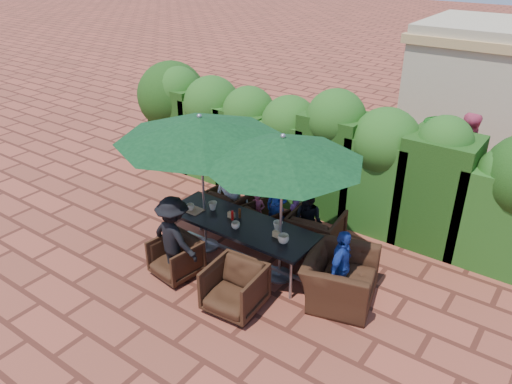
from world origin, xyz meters
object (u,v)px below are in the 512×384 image
Objects in this scene: umbrella_right at (283,150)px; chair_far_mid at (265,220)px; chair_near_left at (176,256)px; chair_near_right at (234,286)px; chair_end_right at (340,271)px; chair_far_right at (316,231)px; chair_far_left at (231,204)px; dining_table at (240,226)px; umbrella_left at (200,129)px.

umbrella_right is 2.22m from chair_far_mid.
umbrella_right is 2.50m from chair_near_left.
umbrella_right reaches higher than chair_near_left.
chair_near_right is 0.70× the size of chair_end_right.
chair_far_mid is at bearing 81.88° from chair_near_left.
chair_far_right is 1.28m from chair_end_right.
chair_near_right is at bearing 3.47° from chair_near_left.
chair_far_left is 1.86m from chair_near_left.
chair_far_mid is at bearing 0.17° from chair_far_right.
dining_table is 1.33m from chair_far_left.
dining_table reaches higher than chair_near_left.
chair_far_mid is (-0.87, 0.84, -1.86)m from umbrella_right.
umbrella_left is at bearing 77.30° from chair_end_right.
umbrella_right is at bearing 1.33° from dining_table.
chair_near_right is (-0.22, -1.98, -0.03)m from chair_far_right.
chair_end_right is at bearing 2.42° from dining_table.
umbrella_left is at bearing 107.55° from chair_near_left.
chair_end_right is (2.41, 0.99, 0.15)m from chair_near_left.
dining_table is at bearing 114.21° from chair_far_mid.
umbrella_right reaches higher than chair_end_right.
umbrella_right is at bearing 78.54° from chair_end_right.
chair_far_left is at bearing 107.47° from chair_near_left.
chair_far_left is at bearing 99.36° from umbrella_left.
chair_far_mid is at bearing 52.95° from chair_end_right.
chair_far_mid is 2.06m from chair_end_right.
chair_near_left is (-0.51, -1.78, 0.00)m from chair_far_mid.
dining_table is 3.05× the size of chair_far_right.
umbrella_left is 2.62m from chair_far_right.
chair_end_right is at bearing 39.30° from chair_near_right.
chair_near_left is (-1.38, -0.94, -1.86)m from umbrella_right.
chair_end_right reaches higher than chair_far_right.
dining_table is 2.29× the size of chair_end_right.
umbrella_left and umbrella_right have the same top height.
umbrella_right is at bearing 79.51° from chair_near_right.
dining_table is 0.92m from chair_far_mid.
umbrella_left is 3.54× the size of chair_far_left.
chair_far_right is 2.00m from chair_near_right.
umbrella_right is 2.86× the size of chair_far_right.
chair_end_right is (1.90, -0.78, 0.15)m from chair_far_mid.
chair_near_left is (-1.49, -1.88, -0.08)m from chair_far_right.
chair_far_mid is 2.03m from chair_near_right.
chair_far_right is (1.80, 0.05, 0.04)m from chair_far_left.
umbrella_left reaches higher than dining_table.
umbrella_right is at bearing 77.29° from chair_far_right.
chair_far_left is 0.90× the size of chair_far_right.
chair_end_right is (1.80, 0.08, -0.18)m from dining_table.
chair_near_right is 1.58m from chair_end_right.
chair_far_left is 2.50m from chair_near_right.
umbrella_left reaches higher than chair_far_left.
chair_far_mid is 0.99× the size of chair_near_left.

